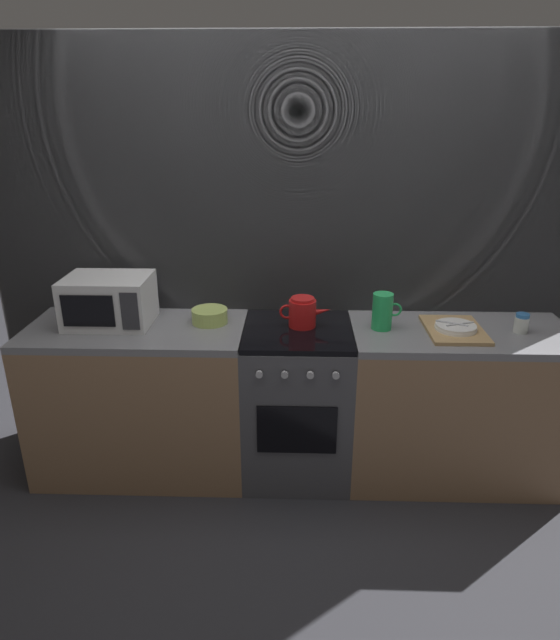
% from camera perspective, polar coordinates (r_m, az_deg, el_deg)
% --- Properties ---
extents(ground_plane, '(8.00, 8.00, 0.00)m').
position_cam_1_polar(ground_plane, '(3.40, 1.70, -15.10)').
color(ground_plane, '#2D2D33').
extents(back_wall, '(3.60, 0.05, 2.40)m').
position_cam_1_polar(back_wall, '(3.17, 1.96, 6.31)').
color(back_wall, gray).
rests_on(back_wall, ground_plane).
extents(counter_left, '(1.20, 0.60, 0.90)m').
position_cam_1_polar(counter_left, '(3.28, -14.29, -8.01)').
color(counter_left, '#997251').
rests_on(counter_left, ground_plane).
extents(stove_unit, '(0.60, 0.63, 0.90)m').
position_cam_1_polar(stove_unit, '(3.16, 1.79, -8.52)').
color(stove_unit, '#4C4C51').
rests_on(stove_unit, ground_plane).
extents(counter_right, '(1.20, 0.60, 0.90)m').
position_cam_1_polar(counter_right, '(3.29, 17.85, -8.35)').
color(counter_right, '#997251').
rests_on(counter_right, ground_plane).
extents(microwave, '(0.46, 0.35, 0.27)m').
position_cam_1_polar(microwave, '(3.14, -17.55, 1.98)').
color(microwave, white).
rests_on(microwave, counter_left).
extents(kettle, '(0.28, 0.15, 0.17)m').
position_cam_1_polar(kettle, '(2.97, 2.39, 0.82)').
color(kettle, red).
rests_on(kettle, stove_unit).
extents(mixing_bowl, '(0.20, 0.20, 0.08)m').
position_cam_1_polar(mixing_bowl, '(3.06, -7.41, 0.44)').
color(mixing_bowl, '#B7D166').
rests_on(mixing_bowl, counter_left).
extents(pitcher, '(0.16, 0.11, 0.20)m').
position_cam_1_polar(pitcher, '(2.98, 10.75, 0.91)').
color(pitcher, green).
rests_on(pitcher, counter_right).
extents(dish_pile, '(0.30, 0.40, 0.06)m').
position_cam_1_polar(dish_pile, '(3.06, 17.91, -0.88)').
color(dish_pile, tan).
rests_on(dish_pile, counter_right).
extents(spice_jar, '(0.08, 0.08, 0.10)m').
position_cam_1_polar(spice_jar, '(3.17, 24.07, -0.30)').
color(spice_jar, silver).
rests_on(spice_jar, counter_right).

